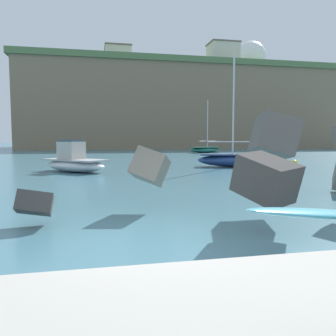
{
  "coord_description": "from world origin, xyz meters",
  "views": [
    {
      "loc": [
        -0.63,
        -6.39,
        2.0
      ],
      "look_at": [
        0.8,
        0.5,
        1.4
      ],
      "focal_mm": 36.03,
      "sensor_mm": 36.0,
      "label": 1
    }
  ],
  "objects": [
    {
      "name": "mooring_buoy_middle",
      "position": [
        5.0,
        37.53,
        0.22
      ],
      "size": [
        0.44,
        0.44,
        0.44
      ],
      "color": "yellow",
      "rests_on": "ground"
    },
    {
      "name": "boat_mid_left",
      "position": [
        15.25,
        42.3,
        0.5
      ],
      "size": [
        6.02,
        4.42,
        7.88
      ],
      "color": "#1E6656",
      "rests_on": "ground"
    },
    {
      "name": "mooring_buoy_inner",
      "position": [
        14.11,
        16.82,
        0.22
      ],
      "size": [
        0.44,
        0.44,
        0.44
      ],
      "color": "yellow",
      "rests_on": "ground"
    },
    {
      "name": "boat_near_centre",
      "position": [
        9.39,
        16.52,
        0.54
      ],
      "size": [
        6.19,
        3.78,
        8.08
      ],
      "color": "navy",
      "rests_on": "ground"
    },
    {
      "name": "station_building_central",
      "position": [
        27.97,
        68.97,
        21.28
      ],
      "size": [
        6.76,
        5.56,
        5.74
      ],
      "color": "beige",
      "rests_on": "headland_bluff"
    },
    {
      "name": "ground_plane",
      "position": [
        0.0,
        0.0,
        0.0
      ],
      "size": [
        400.0,
        400.0,
        0.0
      ],
      "primitive_type": "plane",
      "color": "#42707F"
    },
    {
      "name": "headland_bluff",
      "position": [
        19.56,
        78.22,
        9.22
      ],
      "size": [
        72.18,
        39.27,
        18.4
      ],
      "color": "#847056",
      "rests_on": "ground"
    },
    {
      "name": "radar_dome",
      "position": [
        41.51,
        82.81,
        24.61
      ],
      "size": [
        8.18,
        8.18,
        10.77
      ],
      "color": "silver",
      "rests_on": "headland_bluff"
    },
    {
      "name": "boat_near_right",
      "position": [
        -2.07,
        15.16,
        0.61
      ],
      "size": [
        4.61,
        4.64,
        1.98
      ],
      "color": "white",
      "rests_on": "ground"
    },
    {
      "name": "station_building_west",
      "position": [
        4.53,
        79.46,
        21.53
      ],
      "size": [
        6.43,
        7.87,
        6.23
      ],
      "color": "beige",
      "rests_on": "headland_bluff"
    }
  ]
}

